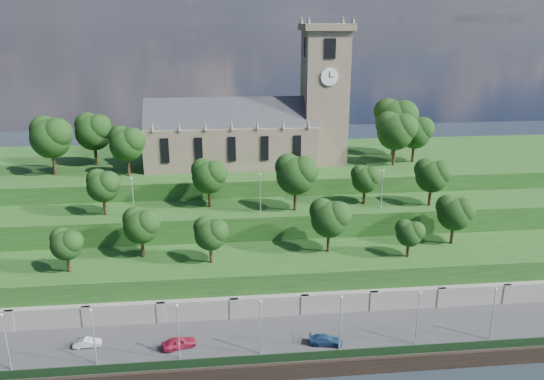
{
  "coord_description": "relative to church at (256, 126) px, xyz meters",
  "views": [
    {
      "loc": [
        -6.46,
        -54.17,
        41.98
      ],
      "look_at": [
        2.29,
        30.0,
        14.62
      ],
      "focal_mm": 35.0,
      "sensor_mm": 36.0,
      "label": 1
    }
  ],
  "objects": [
    {
      "name": "embankment_lower",
      "position": [
        -0.79,
        -27.98,
        -18.52
      ],
      "size": [
        160.0,
        12.0,
        8.0
      ],
      "primitive_type": "cube",
      "color": "#1A4115",
      "rests_on": "ground"
    },
    {
      "name": "trees_upper",
      "position": [
        3.07,
        -17.96,
        -4.91
      ],
      "size": [
        59.26,
        8.89,
        9.38
      ],
      "color": "black",
      "rests_on": "embankment_upper"
    },
    {
      "name": "car_right",
      "position": [
        5.74,
        -42.29,
        -19.9
      ],
      "size": [
        4.57,
        2.55,
        1.25
      ],
      "primitive_type": "imported",
      "rotation": [
        0.0,
        0.0,
        1.38
      ],
      "color": "navy",
      "rests_on": "promenade"
    },
    {
      "name": "trees_hilltop",
      "position": [
        0.86,
        -1.02,
        -0.43
      ],
      "size": [
        75.17,
        16.95,
        11.71
      ],
      "color": "black",
      "rests_on": "hilltop"
    },
    {
      "name": "ground",
      "position": [
        -0.79,
        -45.98,
        -22.52
      ],
      "size": [
        320.0,
        320.0,
        0.0
      ],
      "primitive_type": "plane",
      "color": "black",
      "rests_on": "ground"
    },
    {
      "name": "trees_lower",
      "position": [
        1.85,
        -27.47,
        -9.41
      ],
      "size": [
        63.15,
        8.83,
        8.39
      ],
      "color": "black",
      "rests_on": "embankment_lower"
    },
    {
      "name": "fence",
      "position": [
        -0.79,
        -45.38,
        -19.92
      ],
      "size": [
        160.0,
        0.1,
        1.2
      ],
      "primitive_type": "cube",
      "color": "black",
      "rests_on": "promenade"
    },
    {
      "name": "hilltop",
      "position": [
        -0.79,
        4.02,
        -15.02
      ],
      "size": [
        160.0,
        32.0,
        15.0
      ],
      "primitive_type": "cube",
      "color": "#1A4115",
      "rests_on": "ground"
    },
    {
      "name": "lamp_posts_upper",
      "position": [
        -0.79,
        -19.98,
        -6.57
      ],
      "size": [
        40.36,
        0.36,
        6.74
      ],
      "color": "#B2B2B7",
      "rests_on": "embankment_upper"
    },
    {
      "name": "lamp_posts_promenade",
      "position": [
        -2.79,
        -43.48,
        -16.11
      ],
      "size": [
        60.36,
        0.36,
        7.62
      ],
      "color": "#B2B2B7",
      "rests_on": "promenade"
    },
    {
      "name": "retaining_wall",
      "position": [
        -0.79,
        -34.01,
        -20.02
      ],
      "size": [
        160.0,
        2.1,
        5.0
      ],
      "color": "slate",
      "rests_on": "ground"
    },
    {
      "name": "church",
      "position": [
        0.0,
        0.0,
        0.0
      ],
      "size": [
        38.6,
        12.35,
        27.6
      ],
      "color": "brown",
      "rests_on": "hilltop"
    },
    {
      "name": "promenade",
      "position": [
        -0.79,
        -39.98,
        -21.52
      ],
      "size": [
        160.0,
        12.0,
        2.0
      ],
      "primitive_type": "cube",
      "color": "#2D2D30",
      "rests_on": "ground"
    },
    {
      "name": "embankment_upper",
      "position": [
        -0.79,
        -16.98,
        -16.52
      ],
      "size": [
        160.0,
        10.0,
        12.0
      ],
      "primitive_type": "cube",
      "color": "#1A4115",
      "rests_on": "ground"
    },
    {
      "name": "car_middle",
      "position": [
        -24.74,
        -39.6,
        -19.95
      ],
      "size": [
        3.51,
        1.4,
        1.13
      ],
      "primitive_type": "imported",
      "rotation": [
        0.0,
        0.0,
        1.63
      ],
      "color": "#A5A5AA",
      "rests_on": "promenade"
    },
    {
      "name": "car_left",
      "position": [
        -13.06,
        -41.05,
        -19.79
      ],
      "size": [
        4.63,
        2.87,
        1.47
      ],
      "primitive_type": "imported",
      "rotation": [
        0.0,
        0.0,
        1.85
      ],
      "color": "maroon",
      "rests_on": "promenade"
    },
    {
      "name": "quay_wall",
      "position": [
        -0.79,
        -46.03,
        -21.42
      ],
      "size": [
        160.0,
        0.5,
        2.2
      ],
      "primitive_type": "cube",
      "color": "black",
      "rests_on": "ground"
    }
  ]
}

